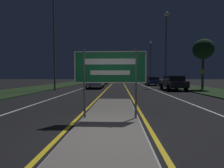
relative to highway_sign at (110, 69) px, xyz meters
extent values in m
plane|color=black|center=(0.00, -1.67, -1.72)|extent=(160.00, 160.00, 0.00)
cube|color=#999993|center=(0.00, 0.00, -1.70)|extent=(1.98, 9.94, 0.05)
cube|color=#66605B|center=(0.00, 0.00, -1.67)|extent=(1.86, 9.82, 0.10)
cube|color=#1E3319|center=(-9.50, 18.33, -1.68)|extent=(5.00, 100.00, 0.08)
cube|color=#1E3319|center=(9.50, 18.33, -1.68)|extent=(5.00, 100.00, 0.08)
cube|color=gold|center=(-1.18, 23.33, -1.72)|extent=(0.12, 70.00, 0.01)
cube|color=gold|center=(1.18, 23.33, -1.72)|extent=(0.12, 70.00, 0.01)
cube|color=silver|center=(-4.20, 23.33, -1.72)|extent=(0.12, 70.00, 0.01)
cube|color=silver|center=(4.20, 23.33, -1.72)|extent=(0.12, 70.00, 0.01)
cube|color=silver|center=(-7.20, 23.33, -1.72)|extent=(0.10, 70.00, 0.01)
cube|color=silver|center=(7.20, 23.33, -1.72)|extent=(0.10, 70.00, 0.01)
cylinder|color=#56565B|center=(-0.86, 0.00, -0.46)|extent=(0.07, 0.07, 2.33)
cylinder|color=#56565B|center=(0.86, 0.00, -0.46)|extent=(0.07, 0.07, 2.33)
cube|color=#146033|center=(0.00, 0.00, 0.08)|extent=(2.40, 0.04, 1.06)
cube|color=white|center=(0.00, -0.02, 0.08)|extent=(2.40, 0.00, 1.06)
cube|color=#146033|center=(0.00, -0.02, 0.08)|extent=(2.32, 0.01, 0.99)
cube|color=white|center=(0.00, -0.02, 0.26)|extent=(1.68, 0.01, 0.19)
cube|color=white|center=(0.00, -0.02, -0.11)|extent=(1.32, 0.01, 0.15)
cylinder|color=#56565B|center=(-6.52, 12.31, 3.36)|extent=(0.18, 0.18, 10.16)
cylinder|color=#56565B|center=(6.51, 17.96, 3.04)|extent=(0.18, 0.18, 9.52)
sphere|color=#F9EAC6|center=(6.51, 17.96, 7.98)|extent=(0.63, 0.63, 0.63)
cylinder|color=#56565B|center=(6.58, 29.87, 2.34)|extent=(0.18, 0.18, 8.13)
sphere|color=#F9EAC6|center=(6.58, 29.87, 6.55)|extent=(0.49, 0.49, 0.49)
cube|color=black|center=(6.06, 13.20, -1.05)|extent=(1.79, 4.55, 0.65)
cube|color=black|center=(6.06, 12.93, -0.45)|extent=(1.57, 2.37, 0.54)
sphere|color=red|center=(5.50, 10.94, -0.97)|extent=(0.14, 0.14, 0.14)
sphere|color=red|center=(6.61, 10.94, -0.97)|extent=(0.14, 0.14, 0.14)
cylinder|color=black|center=(5.20, 14.61, -1.37)|extent=(0.22, 0.71, 0.71)
cylinder|color=black|center=(6.91, 14.61, -1.37)|extent=(0.22, 0.71, 0.71)
cylinder|color=black|center=(5.20, 11.79, -1.37)|extent=(0.22, 0.71, 0.71)
cylinder|color=black|center=(6.91, 11.79, -1.37)|extent=(0.22, 0.71, 0.71)
cube|color=navy|center=(5.73, 23.05, -1.11)|extent=(1.77, 4.52, 0.61)
cube|color=black|center=(5.73, 22.78, -0.59)|extent=(1.56, 2.35, 0.43)
sphere|color=red|center=(5.18, 20.81, -1.03)|extent=(0.14, 0.14, 0.14)
sphere|color=red|center=(6.28, 20.81, -1.03)|extent=(0.14, 0.14, 0.14)
cylinder|color=black|center=(4.88, 24.45, -1.41)|extent=(0.22, 0.63, 0.63)
cylinder|color=black|center=(6.57, 24.45, -1.41)|extent=(0.22, 0.63, 0.63)
cylinder|color=black|center=(4.88, 21.65, -1.41)|extent=(0.22, 0.63, 0.63)
cylinder|color=black|center=(6.57, 21.65, -1.41)|extent=(0.22, 0.63, 0.63)
cube|color=#B7B7BC|center=(-2.70, 15.67, -1.09)|extent=(1.89, 4.57, 0.59)
cube|color=black|center=(-2.70, 15.95, -0.56)|extent=(1.67, 2.38, 0.46)
sphere|color=white|center=(-3.28, 13.40, -1.01)|extent=(0.14, 0.14, 0.14)
sphere|color=white|center=(-2.11, 13.40, -1.01)|extent=(0.14, 0.14, 0.14)
cylinder|color=black|center=(-3.60, 14.25, -1.39)|extent=(0.22, 0.68, 0.68)
cylinder|color=black|center=(-1.79, 14.25, -1.39)|extent=(0.22, 0.68, 0.68)
cylinder|color=black|center=(-3.60, 17.09, -1.39)|extent=(0.22, 0.68, 0.68)
cylinder|color=black|center=(-1.79, 17.09, -1.39)|extent=(0.22, 0.68, 0.68)
cube|color=silver|center=(-2.87, 26.55, -1.09)|extent=(1.72, 4.25, 0.57)
cube|color=black|center=(-2.87, 26.81, -0.55)|extent=(1.51, 2.21, 0.52)
sphere|color=white|center=(-3.41, 24.45, -1.02)|extent=(0.14, 0.14, 0.14)
sphere|color=white|center=(-2.34, 24.45, -1.02)|extent=(0.14, 0.14, 0.14)
cylinder|color=black|center=(-3.69, 25.24, -1.38)|extent=(0.22, 0.70, 0.70)
cylinder|color=black|center=(-2.05, 25.24, -1.38)|extent=(0.22, 0.70, 0.70)
cylinder|color=black|center=(-3.69, 27.87, -1.38)|extent=(0.22, 0.70, 0.70)
cylinder|color=black|center=(-2.05, 27.87, -1.38)|extent=(0.22, 0.70, 0.70)
cube|color=silver|center=(-2.51, 38.46, -1.11)|extent=(1.87, 4.61, 0.57)
cube|color=black|center=(-2.51, 38.73, -0.60)|extent=(1.65, 2.40, 0.46)
sphere|color=white|center=(-3.09, 36.17, -1.04)|extent=(0.14, 0.14, 0.14)
sphere|color=white|center=(-1.93, 36.17, -1.04)|extent=(0.14, 0.14, 0.14)
cylinder|color=black|center=(-3.41, 37.03, -1.40)|extent=(0.22, 0.66, 0.66)
cylinder|color=black|center=(-1.61, 37.03, -1.40)|extent=(0.22, 0.66, 0.66)
cylinder|color=black|center=(-3.41, 39.89, -1.40)|extent=(0.22, 0.66, 0.66)
cylinder|color=black|center=(-1.61, 39.89, -1.40)|extent=(0.22, 0.66, 0.66)
cylinder|color=#56565B|center=(9.17, 13.25, -0.67)|extent=(0.06, 0.06, 1.95)
cube|color=yellow|center=(9.17, 13.25, 0.25)|extent=(0.60, 0.02, 0.60)
cylinder|color=#4C3823|center=(9.34, 13.53, 0.28)|extent=(0.24, 0.24, 3.86)
sphere|color=#19381E|center=(9.34, 13.53, 2.70)|extent=(2.17, 2.17, 2.17)
camera|label=1|loc=(0.31, -5.82, -0.22)|focal=28.00mm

